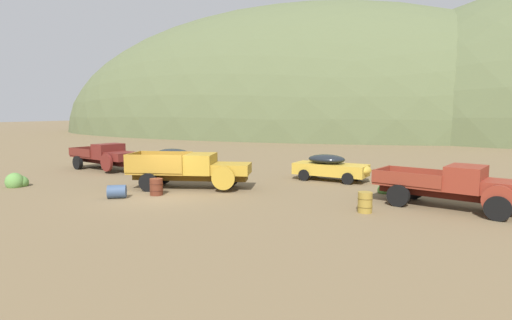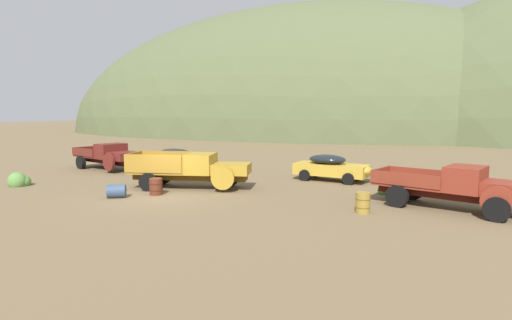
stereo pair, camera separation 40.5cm
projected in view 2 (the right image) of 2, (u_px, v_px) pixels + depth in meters
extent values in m
plane|color=brown|center=(161.00, 196.00, 20.09)|extent=(300.00, 300.00, 0.00)
ellipsoid|color=#56603D|center=(301.00, 133.00, 80.25)|extent=(103.71, 51.98, 47.94)
cube|color=black|center=(107.00, 160.00, 29.48)|extent=(5.65, 2.50, 0.36)
cube|color=maroon|center=(124.00, 156.00, 28.13)|extent=(2.18, 2.11, 0.55)
cube|color=#B7B2A8|center=(131.00, 157.00, 27.62)|extent=(0.41, 1.13, 0.44)
cylinder|color=maroon|center=(109.00, 162.00, 27.55)|extent=(1.20, 0.51, 1.20)
cylinder|color=maroon|center=(134.00, 160.00, 29.09)|extent=(1.20, 0.51, 1.20)
cube|color=maroon|center=(111.00, 151.00, 29.06)|extent=(1.79, 2.22, 1.05)
cube|color=black|center=(116.00, 149.00, 28.67)|extent=(0.51, 1.58, 0.59)
cube|color=maroon|center=(96.00, 156.00, 30.41)|extent=(3.29, 2.74, 0.12)
cube|color=maroon|center=(83.00, 152.00, 29.59)|extent=(2.75, 0.90, 0.55)
cube|color=maroon|center=(108.00, 150.00, 31.15)|extent=(2.75, 0.90, 0.55)
cube|color=maroon|center=(86.00, 150.00, 31.21)|extent=(0.67, 1.96, 0.55)
cylinder|color=black|center=(135.00, 163.00, 29.17)|extent=(1.00, 0.54, 0.96)
cylinder|color=black|center=(81.00, 162.00, 29.79)|extent=(1.00, 0.54, 0.96)
cylinder|color=black|center=(107.00, 160.00, 31.41)|extent=(1.00, 0.54, 0.96)
cube|color=slate|center=(172.00, 161.00, 28.96)|extent=(4.91, 2.46, 0.68)
ellipsoid|color=black|center=(175.00, 153.00, 28.75)|extent=(2.64, 1.94, 0.57)
ellipsoid|color=slate|center=(150.00, 158.00, 30.00)|extent=(1.22, 1.61, 0.61)
cylinder|color=black|center=(165.00, 163.00, 30.53)|extent=(0.70, 0.29, 0.68)
cylinder|color=black|center=(147.00, 166.00, 28.92)|extent=(0.70, 0.29, 0.68)
cylinder|color=black|center=(197.00, 166.00, 29.08)|extent=(0.70, 0.29, 0.68)
cylinder|color=black|center=(179.00, 169.00, 27.48)|extent=(0.70, 0.29, 0.68)
cube|color=#593D12|center=(190.00, 176.00, 22.17)|extent=(6.19, 2.49, 0.36)
cube|color=#B28928|center=(231.00, 169.00, 21.81)|extent=(2.31, 2.15, 0.55)
cube|color=#B7B2A8|center=(248.00, 169.00, 21.69)|extent=(0.38, 1.16, 0.44)
cylinder|color=#B28928|center=(223.00, 178.00, 20.88)|extent=(1.21, 0.48, 1.20)
cylinder|color=#B28928|center=(230.00, 172.00, 22.89)|extent=(1.21, 0.48, 1.20)
cube|color=#B28928|center=(201.00, 163.00, 22.01)|extent=(1.88, 2.27, 1.05)
cube|color=black|center=(212.00, 160.00, 21.90)|extent=(0.47, 1.63, 0.59)
cube|color=#A47826|center=(160.00, 171.00, 22.36)|extent=(3.53, 2.78, 0.12)
cube|color=#A47826|center=(153.00, 164.00, 21.29)|extent=(3.03, 0.88, 0.95)
cube|color=#A47826|center=(167.00, 159.00, 23.32)|extent=(3.03, 0.88, 0.95)
cube|color=#A47826|center=(134.00, 161.00, 22.50)|extent=(0.62, 2.02, 0.95)
cylinder|color=black|center=(231.00, 177.00, 22.98)|extent=(1.00, 0.51, 0.96)
cylinder|color=black|center=(148.00, 182.00, 21.39)|extent=(1.00, 0.51, 0.96)
cylinder|color=black|center=(163.00, 176.00, 23.50)|extent=(1.00, 0.51, 0.96)
cube|color=gold|center=(331.00, 169.00, 24.64)|extent=(4.55, 2.36, 0.68)
ellipsoid|color=black|center=(327.00, 159.00, 24.70)|extent=(2.46, 1.85, 0.57)
ellipsoid|color=gold|center=(364.00, 171.00, 23.63)|extent=(1.15, 1.52, 0.61)
cylinder|color=black|center=(348.00, 179.00, 23.25)|extent=(0.70, 0.30, 0.68)
cylinder|color=black|center=(357.00, 175.00, 24.73)|extent=(0.70, 0.30, 0.68)
cylinder|color=black|center=(305.00, 175.00, 24.62)|extent=(0.70, 0.30, 0.68)
cylinder|color=black|center=(316.00, 172.00, 26.10)|extent=(0.70, 0.30, 0.68)
cube|color=#42140D|center=(450.00, 194.00, 17.33)|extent=(5.91, 2.66, 0.36)
cube|color=maroon|center=(511.00, 190.00, 15.88)|extent=(2.27, 2.09, 0.55)
cylinder|color=maroon|center=(498.00, 202.00, 15.36)|extent=(1.20, 0.54, 1.20)
cylinder|color=maroon|center=(507.00, 194.00, 16.80)|extent=(1.20, 0.54, 1.20)
cube|color=maroon|center=(465.00, 179.00, 16.89)|extent=(1.87, 2.17, 1.05)
cube|color=black|center=(482.00, 175.00, 16.47)|extent=(0.52, 1.50, 0.59)
cube|color=maroon|center=(411.00, 184.00, 18.33)|extent=(3.43, 2.74, 0.12)
cube|color=maroon|center=(404.00, 179.00, 17.57)|extent=(2.88, 1.00, 0.55)
cube|color=maroon|center=(419.00, 174.00, 19.03)|extent=(2.88, 1.00, 0.55)
cube|color=maroon|center=(381.00, 174.00, 19.21)|extent=(0.68, 1.86, 0.55)
cylinder|color=black|center=(497.00, 209.00, 15.35)|extent=(1.00, 0.56, 0.96)
cylinder|color=black|center=(507.00, 201.00, 16.87)|extent=(1.00, 0.56, 0.96)
cylinder|color=black|center=(397.00, 196.00, 17.78)|extent=(1.00, 0.56, 0.96)
cylinder|color=black|center=(413.00, 190.00, 19.30)|extent=(1.00, 0.56, 0.96)
cylinder|color=olive|center=(363.00, 203.00, 16.73)|extent=(0.58, 0.58, 0.85)
torus|color=brown|center=(363.00, 199.00, 16.71)|extent=(0.63, 0.63, 0.03)
torus|color=brown|center=(363.00, 207.00, 16.75)|extent=(0.63, 0.63, 0.03)
cylinder|color=#5B2819|center=(156.00, 187.00, 20.44)|extent=(0.64, 0.64, 0.83)
torus|color=#401C11|center=(156.00, 183.00, 20.42)|extent=(0.68, 0.68, 0.03)
torus|color=#401C11|center=(156.00, 190.00, 20.46)|extent=(0.68, 0.68, 0.03)
cylinder|color=#384C6B|center=(117.00, 191.00, 19.74)|extent=(1.06, 0.99, 0.64)
ellipsoid|color=#4C8438|center=(138.00, 163.00, 31.79)|extent=(0.80, 0.72, 0.73)
ellipsoid|color=#4C8438|center=(143.00, 162.00, 31.79)|extent=(1.03, 0.93, 0.92)
ellipsoid|color=#4C8438|center=(389.00, 189.00, 20.77)|extent=(0.82, 0.74, 0.79)
ellipsoid|color=#4C8438|center=(385.00, 190.00, 20.72)|extent=(0.76, 0.69, 0.62)
ellipsoid|color=#5B8E42|center=(17.00, 181.00, 22.83)|extent=(1.04, 0.93, 1.02)
ellipsoid|color=#5B8E42|center=(22.00, 182.00, 23.05)|extent=(1.03, 0.93, 0.79)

